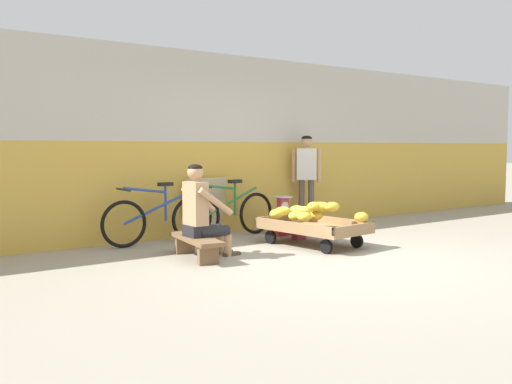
{
  "coord_description": "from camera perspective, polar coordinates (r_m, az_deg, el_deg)",
  "views": [
    {
      "loc": [
        -4.67,
        -4.68,
        1.35
      ],
      "look_at": [
        -0.31,
        1.36,
        0.75
      ],
      "focal_mm": 39.75,
      "sensor_mm": 36.0,
      "label": 1
    }
  ],
  "objects": [
    {
      "name": "shopping_bag",
      "position": [
        8.24,
        4.35,
        -4.0
      ],
      "size": [
        0.18,
        0.12,
        0.24
      ],
      "primitive_type": "cube",
      "color": "#D13D4C",
      "rests_on": "ground"
    },
    {
      "name": "vendor_seated",
      "position": [
        6.87,
        -5.46,
        -1.96
      ],
      "size": [
        0.68,
        0.48,
        1.14
      ],
      "color": "tan",
      "rests_on": "ground"
    },
    {
      "name": "bicycle_far_left",
      "position": [
        8.45,
        -2.67,
        -2.18
      ],
      "size": [
        1.66,
        0.48,
        0.86
      ],
      "color": "black",
      "rests_on": "ground"
    },
    {
      "name": "weighing_scale",
      "position": [
        8.66,
        2.72,
        -1.35
      ],
      "size": [
        0.3,
        0.3,
        0.29
      ],
      "color": "#28282D",
      "rests_on": "plastic_crate"
    },
    {
      "name": "back_wall",
      "position": [
        8.88,
        -4.11,
        4.8
      ],
      "size": [
        16.0,
        0.3,
        2.76
      ],
      "color": "gold",
      "rests_on": "ground"
    },
    {
      "name": "banana_pile",
      "position": [
        7.77,
        5.46,
        -1.95
      ],
      "size": [
        0.96,
        1.4,
        0.26
      ],
      "color": "gold",
      "rests_on": "banana_cart"
    },
    {
      "name": "ground_plane",
      "position": [
        6.75,
        9.0,
        -6.99
      ],
      "size": [
        80.0,
        80.0,
        0.0
      ],
      "primitive_type": "plane",
      "color": "gray"
    },
    {
      "name": "low_bench",
      "position": [
        6.87,
        -6.07,
        -5.06
      ],
      "size": [
        0.46,
        1.13,
        0.27
      ],
      "color": "brown",
      "rests_on": "ground"
    },
    {
      "name": "plastic_crate",
      "position": [
        8.7,
        2.71,
        -3.34
      ],
      "size": [
        0.36,
        0.28,
        0.3
      ],
      "color": "red",
      "rests_on": "ground"
    },
    {
      "name": "banana_cart",
      "position": [
        7.76,
        5.75,
        -3.64
      ],
      "size": [
        1.0,
        1.53,
        0.36
      ],
      "color": "#99754C",
      "rests_on": "ground"
    },
    {
      "name": "sign_board",
      "position": [
        8.59,
        -5.27,
        -1.51
      ],
      "size": [
        0.7,
        0.22,
        0.88
      ],
      "color": "#C6B289",
      "rests_on": "ground"
    },
    {
      "name": "customer_adult",
      "position": [
        9.44,
        5.1,
        2.16
      ],
      "size": [
        0.39,
        0.36,
        1.53
      ],
      "color": "brown",
      "rests_on": "ground"
    },
    {
      "name": "bicycle_near_left",
      "position": [
        7.93,
        -9.74,
        -2.69
      ],
      "size": [
        1.66,
        0.48,
        0.86
      ],
      "color": "black",
      "rests_on": "ground"
    }
  ]
}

